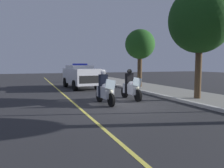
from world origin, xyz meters
The scene contains 10 objects.
ground_plane centered at (0.00, 0.00, 0.00)m, with size 80.00×80.00×0.00m, color #28282B.
curb_strip centered at (0.00, 3.22, 0.07)m, with size 48.00×0.24×0.15m, color #B7B5AD.
sidewalk_strip centered at (0.00, 5.12, 0.05)m, with size 48.00×3.60×0.10m, color gray.
lane_stripe_center centered at (0.00, -2.18, 0.00)m, with size 48.00×0.12×0.01m, color #E0D14C.
police_motorcycle_lead_left centered at (-0.27, -0.77, 0.70)m, with size 2.14×0.61×1.72m.
police_motorcycle_lead_right centered at (-1.07, 1.06, 0.70)m, with size 2.14×0.61×1.72m.
police_suv centered at (-7.89, -0.29, 1.07)m, with size 5.01×2.33×2.05m.
cyclist_background centered at (-13.70, 2.33, 0.84)m, with size 1.76×0.34×1.69m.
tree_mid_block centered at (0.36, 4.48, 4.37)m, with size 3.38×3.38×6.08m.
tree_far_back centered at (-6.45, 4.49, 3.61)m, with size 2.49×2.49×4.80m.
Camera 1 is at (9.85, -4.27, 1.99)m, focal length 34.76 mm.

